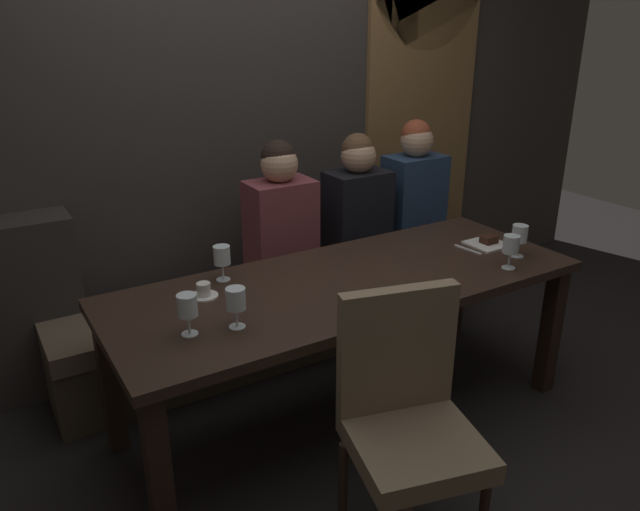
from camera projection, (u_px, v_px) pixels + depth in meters
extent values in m
plane|color=black|center=(346.00, 414.00, 3.05)|extent=(9.00, 9.00, 0.00)
cube|color=#383330|center=(232.00, 84.00, 3.47)|extent=(6.00, 0.12, 3.00)
cube|color=olive|center=(418.00, 141.00, 4.24)|extent=(0.90, 0.05, 2.10)
cube|color=black|center=(159.00, 476.00, 2.15)|extent=(0.08, 0.08, 0.69)
cube|color=black|center=(550.00, 330.00, 3.15)|extent=(0.08, 0.08, 0.69)
cube|color=black|center=(110.00, 381.00, 2.70)|extent=(0.08, 0.08, 0.69)
cube|color=black|center=(456.00, 283.00, 3.70)|extent=(0.08, 0.08, 0.69)
cube|color=#302119|center=(348.00, 284.00, 2.79)|extent=(2.20, 0.84, 0.04)
cube|color=#40352A|center=(280.00, 327.00, 3.54)|extent=(2.50, 0.40, 0.35)
cube|color=brown|center=(279.00, 292.00, 3.46)|extent=(2.50, 0.44, 0.10)
cylinder|color=#302119|center=(343.00, 490.00, 2.27)|extent=(0.04, 0.04, 0.42)
cylinder|color=#302119|center=(418.00, 456.00, 2.45)|extent=(0.04, 0.04, 0.42)
cube|color=#7F6B51|center=(415.00, 446.00, 2.13)|extent=(0.53, 0.53, 0.08)
cube|color=#7F6B51|center=(397.00, 349.00, 2.19)|extent=(0.44, 0.17, 0.48)
cube|color=brown|center=(281.00, 234.00, 3.35)|extent=(0.36, 0.24, 0.59)
sphere|color=tan|center=(279.00, 164.00, 3.21)|extent=(0.20, 0.20, 0.20)
sphere|color=black|center=(278.00, 157.00, 3.20)|extent=(0.18, 0.18, 0.18)
cube|color=black|center=(357.00, 220.00, 3.59)|extent=(0.36, 0.24, 0.58)
sphere|color=tan|center=(358.00, 156.00, 3.45)|extent=(0.20, 0.20, 0.20)
sphere|color=brown|center=(358.00, 149.00, 3.44)|extent=(0.18, 0.18, 0.18)
cube|color=navy|center=(413.00, 204.00, 3.83)|extent=(0.36, 0.24, 0.62)
sphere|color=tan|center=(417.00, 141.00, 3.68)|extent=(0.20, 0.20, 0.20)
sphere|color=brown|center=(416.00, 135.00, 3.67)|extent=(0.18, 0.18, 0.18)
cylinder|color=silver|center=(508.00, 268.00, 2.90)|extent=(0.06, 0.06, 0.00)
cylinder|color=silver|center=(509.00, 260.00, 2.89)|extent=(0.01, 0.01, 0.07)
cylinder|color=silver|center=(511.00, 244.00, 2.86)|extent=(0.08, 0.08, 0.08)
cylinder|color=maroon|center=(511.00, 248.00, 2.87)|extent=(0.07, 0.07, 0.04)
cylinder|color=silver|center=(517.00, 256.00, 3.05)|extent=(0.06, 0.06, 0.00)
cylinder|color=silver|center=(518.00, 249.00, 3.03)|extent=(0.01, 0.01, 0.07)
cylinder|color=silver|center=(520.00, 233.00, 3.00)|extent=(0.08, 0.08, 0.08)
cylinder|color=maroon|center=(519.00, 237.00, 3.01)|extent=(0.07, 0.07, 0.04)
cylinder|color=silver|center=(237.00, 327.00, 2.35)|extent=(0.06, 0.06, 0.00)
cylinder|color=silver|center=(237.00, 317.00, 2.34)|extent=(0.01, 0.01, 0.07)
cylinder|color=silver|center=(236.00, 299.00, 2.31)|extent=(0.08, 0.08, 0.08)
cylinder|color=silver|center=(190.00, 334.00, 2.30)|extent=(0.06, 0.06, 0.00)
cylinder|color=silver|center=(189.00, 325.00, 2.28)|extent=(0.01, 0.01, 0.07)
cylinder|color=silver|center=(187.00, 305.00, 2.25)|extent=(0.08, 0.08, 0.08)
cylinder|color=silver|center=(223.00, 280.00, 2.77)|extent=(0.06, 0.06, 0.00)
cylinder|color=silver|center=(223.00, 272.00, 2.76)|extent=(0.01, 0.01, 0.07)
cylinder|color=silver|center=(222.00, 255.00, 2.73)|extent=(0.08, 0.08, 0.08)
cylinder|color=maroon|center=(222.00, 259.00, 2.74)|extent=(0.07, 0.07, 0.04)
cylinder|color=white|center=(204.00, 296.00, 2.60)|extent=(0.12, 0.12, 0.01)
cylinder|color=white|center=(204.00, 289.00, 2.59)|extent=(0.06, 0.06, 0.06)
cylinder|color=brown|center=(203.00, 284.00, 2.58)|extent=(0.05, 0.05, 0.01)
cube|color=white|center=(487.00, 244.00, 3.20)|extent=(0.19, 0.19, 0.01)
cube|color=#381E14|center=(489.00, 239.00, 3.19)|extent=(0.08, 0.06, 0.04)
cube|color=silver|center=(468.00, 250.00, 3.13)|extent=(0.04, 0.17, 0.01)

